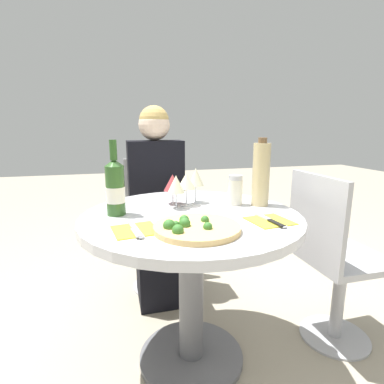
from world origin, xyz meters
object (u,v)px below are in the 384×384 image
(chair_empty_side, at_px, (332,262))
(wine_bottle, at_px, (115,188))
(dining_table, at_px, (191,250))
(seated_diner, at_px, (158,212))
(tall_carafe, at_px, (261,174))
(pizza_large, at_px, (195,227))
(chair_behind_diner, at_px, (156,224))

(chair_empty_side, relative_size, wine_bottle, 2.78)
(dining_table, relative_size, seated_diner, 0.77)
(chair_empty_side, height_order, wine_bottle, wine_bottle)
(chair_empty_side, height_order, tall_carafe, tall_carafe)
(pizza_large, bearing_deg, seated_diner, 90.80)
(chair_empty_side, xyz_separation_m, tall_carafe, (-0.34, 0.10, 0.42))
(dining_table, relative_size, wine_bottle, 2.98)
(dining_table, xyz_separation_m, chair_empty_side, (0.69, -0.05, -0.12))
(chair_empty_side, distance_m, wine_bottle, 1.07)
(tall_carafe, bearing_deg, chair_empty_side, -16.93)
(chair_empty_side, bearing_deg, wine_bottle, -96.59)
(dining_table, bearing_deg, chair_empty_side, -4.17)
(chair_behind_diner, height_order, seated_diner, seated_diner)
(pizza_large, height_order, wine_bottle, wine_bottle)
(chair_behind_diner, xyz_separation_m, tall_carafe, (0.39, -0.69, 0.42))
(pizza_large, relative_size, tall_carafe, 0.99)
(dining_table, relative_size, chair_empty_side, 1.07)
(pizza_large, xyz_separation_m, wine_bottle, (-0.26, 0.27, 0.10))
(chair_behind_diner, height_order, chair_empty_side, same)
(seated_diner, height_order, wine_bottle, seated_diner)
(dining_table, bearing_deg, wine_bottle, 168.01)
(wine_bottle, relative_size, tall_carafe, 0.99)
(seated_diner, bearing_deg, tall_carafe, 125.19)
(seated_diner, distance_m, chair_empty_side, 1.00)
(chair_behind_diner, bearing_deg, tall_carafe, 119.81)
(chair_behind_diner, height_order, pizza_large, chair_behind_diner)
(dining_table, xyz_separation_m, seated_diner, (-0.05, 0.61, 0.00))
(chair_empty_side, bearing_deg, pizza_large, -77.65)
(seated_diner, distance_m, pizza_large, 0.84)
(seated_diner, bearing_deg, wine_bottle, 65.64)
(chair_behind_diner, distance_m, tall_carafe, 0.90)
(dining_table, height_order, wine_bottle, wine_bottle)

